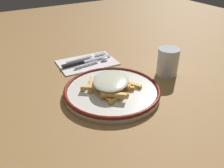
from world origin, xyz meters
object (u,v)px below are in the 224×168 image
at_px(napkin, 87,62).
at_px(spoon, 98,61).
at_px(plate, 112,91).
at_px(fries_heap, 111,83).
at_px(fork, 87,57).
at_px(water_glass, 168,62).
at_px(knife, 83,62).

xyz_separation_m(napkin, spoon, (0.02, 0.03, 0.01)).
distance_m(plate, fries_heap, 0.03).
xyz_separation_m(fork, water_glass, (0.26, 0.19, 0.04)).
distance_m(fries_heap, fork, 0.28).
bearing_deg(plate, spoon, 163.25).
xyz_separation_m(napkin, water_glass, (0.23, 0.21, 0.04)).
relative_size(plate, fries_heap, 1.69).
height_order(napkin, fork, fork).
height_order(fork, spoon, spoon).
bearing_deg(fries_heap, fork, 170.32).
bearing_deg(plate, fork, 170.77).
bearing_deg(fries_heap, knife, 176.38).
bearing_deg(water_glass, napkin, -138.17).
relative_size(fries_heap, napkin, 0.80).
relative_size(napkin, water_glass, 2.28).
bearing_deg(plate, napkin, 172.46).
height_order(fork, water_glass, water_glass).
height_order(fries_heap, spoon, fries_heap).
bearing_deg(napkin, knife, -88.30).
distance_m(knife, water_glass, 0.32).
distance_m(plate, knife, 0.25).
bearing_deg(knife, fries_heap, -3.62).
bearing_deg(napkin, plate, -7.54).
bearing_deg(water_glass, knife, -135.60).
relative_size(spoon, water_glass, 1.56).
relative_size(fries_heap, knife, 0.85).
relative_size(knife, spoon, 1.38).
distance_m(fries_heap, spoon, 0.23).
xyz_separation_m(plate, water_glass, (-0.02, 0.24, 0.04)).
bearing_deg(water_glass, plate, -85.83).
bearing_deg(water_glass, spoon, -140.27).
xyz_separation_m(knife, spoon, (0.02, 0.05, 0.00)).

